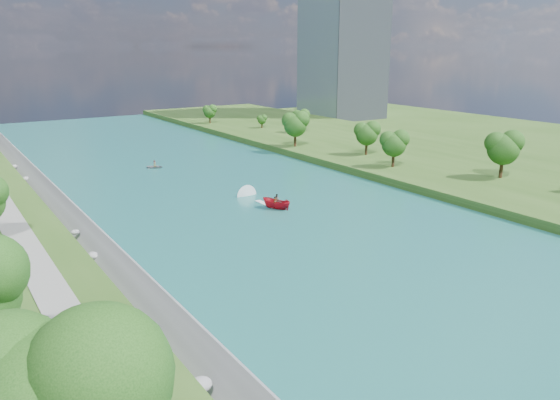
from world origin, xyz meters
TOP-DOWN VIEW (x-y plane):
  - ground at (0.00, 0.00)m, footprint 260.00×260.00m
  - river_water at (0.00, 20.00)m, footprint 55.00×240.00m
  - berm_east at (49.50, 20.00)m, footprint 44.00×240.00m
  - riprap_bank at (-25.84, 19.12)m, footprint 4.45×236.00m
  - riverside_path at (-32.50, 20.00)m, footprint 3.00×200.00m
  - office_tower at (82.50, 95.00)m, footprint 22.00×22.00m
  - trees_east at (37.91, 26.81)m, footprint 18.52×140.17m
  - motorboat at (3.20, 14.53)m, footprint 3.73×19.24m
  - raft at (-1.75, 50.96)m, footprint 3.95×3.79m

SIDE VIEW (x-z plane):
  - ground at x=0.00m, z-range 0.00..0.00m
  - river_water at x=0.00m, z-range 0.00..0.10m
  - raft at x=-1.75m, z-range -0.30..1.24m
  - berm_east at x=49.50m, z-range 0.00..1.50m
  - motorboat at x=3.20m, z-range -0.16..1.95m
  - riprap_bank at x=-25.84m, z-range -0.25..3.80m
  - riverside_path at x=-32.50m, z-range 3.50..3.60m
  - trees_east at x=37.91m, z-range 0.75..10.52m
  - office_tower at x=82.50m, z-range 0.00..60.00m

